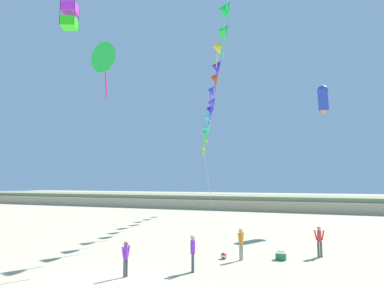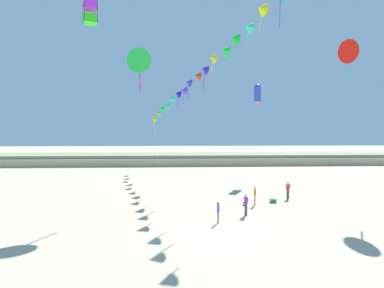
% 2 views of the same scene
% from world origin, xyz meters
% --- Properties ---
extents(dune_ridge, '(120.00, 12.20, 2.11)m').
position_xyz_m(dune_ridge, '(0.00, 44.47, 1.05)').
color(dune_ridge, tan).
rests_on(dune_ridge, ground).
extents(person_near_left, '(0.22, 0.56, 1.60)m').
position_xyz_m(person_near_left, '(0.44, 2.21, 0.92)').
color(person_near_left, '#474C56').
rests_on(person_near_left, ground).
extents(person_near_right, '(0.62, 0.24, 1.76)m').
position_xyz_m(person_near_right, '(8.73, 9.89, 1.02)').
color(person_near_right, '#474C56').
rests_on(person_near_right, ground).
extents(person_mid_center, '(0.29, 0.60, 1.74)m').
position_xyz_m(person_mid_center, '(4.64, 7.44, 1.01)').
color(person_mid_center, gray).
rests_on(person_mid_center, ground).
extents(person_far_left, '(0.35, 0.59, 1.76)m').
position_xyz_m(person_far_left, '(3.02, 4.13, 1.02)').
color(person_far_left, '#474C56').
rests_on(person_far_left, ground).
extents(kite_banner_string, '(16.94, 40.92, 20.74)m').
position_xyz_m(kite_banner_string, '(1.04, 14.90, 14.82)').
color(kite_banner_string, '#CCD924').
extents(large_kite_low_lead, '(1.32, 1.41, 3.07)m').
position_xyz_m(large_kite_low_lead, '(9.31, 24.17, 12.59)').
color(large_kite_low_lead, blue).
extents(large_kite_high_solo, '(2.49, 1.03, 4.30)m').
position_xyz_m(large_kite_high_solo, '(-6.33, 9.72, 13.87)').
color(large_kite_high_solo, '#25D442').
extents(large_kite_outer_drift, '(1.69, 1.69, 2.24)m').
position_xyz_m(large_kite_outer_drift, '(-11.50, 11.26, 19.06)').
color(large_kite_outer_drift, '#2BE51C').
extents(beach_cooler, '(0.58, 0.41, 0.46)m').
position_xyz_m(beach_cooler, '(6.70, 8.37, 0.21)').
color(beach_cooler, '#23844C').
rests_on(beach_cooler, ground).
extents(beach_ball, '(0.36, 0.36, 0.36)m').
position_xyz_m(beach_ball, '(3.65, 7.41, 0.18)').
color(beach_ball, red).
rests_on(beach_ball, ground).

